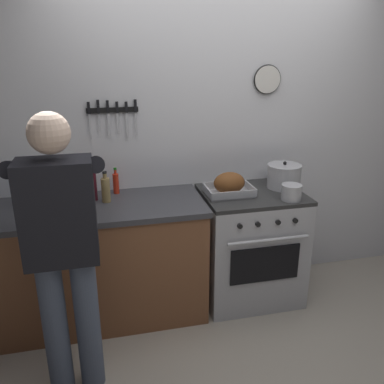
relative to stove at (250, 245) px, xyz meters
name	(u,v)px	position (x,y,z in m)	size (l,w,h in m)	color
wall_back	(213,133)	(-0.22, 0.36, 0.85)	(6.00, 0.13, 2.60)	silver
counter_block	(66,266)	(-1.42, 0.00, 0.00)	(2.03, 0.65, 0.90)	brown
stove	(250,245)	(0.00, 0.00, 0.00)	(0.76, 0.67, 0.90)	#BCBCC1
person_cook	(62,243)	(-1.35, -0.66, 0.50)	(0.51, 0.63, 1.66)	#4C566B
roasting_pan	(229,185)	(-0.19, 0.00, 0.53)	(0.35, 0.26, 0.17)	#B7B7BC
stock_pot	(284,176)	(0.28, 0.06, 0.54)	(0.26, 0.26, 0.21)	#B7B7BC
saucepan	(291,192)	(0.22, -0.21, 0.51)	(0.15, 0.15, 0.11)	#B7B7BC
cutting_board	(67,211)	(-1.36, -0.09, 0.46)	(0.36, 0.24, 0.02)	tan
bottle_hot_sauce	(116,183)	(-1.01, 0.22, 0.53)	(0.04, 0.04, 0.20)	red
bottle_dish_soap	(24,193)	(-1.64, 0.09, 0.55)	(0.06, 0.06, 0.24)	#338CCC
bottle_wine_red	(92,184)	(-1.19, 0.12, 0.57)	(0.07, 0.07, 0.30)	#47141E
bottle_vinegar	(106,189)	(-1.09, 0.06, 0.54)	(0.06, 0.06, 0.23)	#997F4C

